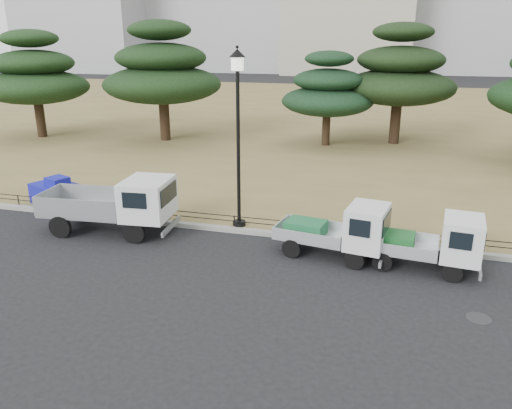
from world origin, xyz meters
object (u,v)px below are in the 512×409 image
(truck_large, at_px, (115,202))
(truck_kei_rear, at_px, (431,242))
(truck_kei_front, at_px, (340,230))
(street_lamp, at_px, (238,110))
(tarp_pile, at_px, (55,192))

(truck_large, height_order, truck_kei_rear, truck_large)
(truck_kei_front, relative_size, truck_kei_rear, 1.05)
(truck_large, distance_m, truck_kei_rear, 10.35)
(truck_kei_front, relative_size, street_lamp, 0.59)
(truck_large, bearing_deg, street_lamp, 13.77)
(truck_large, xyz_separation_m, truck_kei_front, (7.69, -0.03, -0.21))
(street_lamp, bearing_deg, truck_kei_front, -20.99)
(truck_kei_rear, xyz_separation_m, tarp_pile, (-14.15, 1.99, -0.24))
(truck_large, relative_size, truck_kei_front, 1.32)
(truck_kei_rear, bearing_deg, tarp_pile, 177.88)
(truck_kei_front, distance_m, street_lamp, 5.13)
(truck_kei_front, distance_m, tarp_pile, 11.65)
(truck_kei_rear, distance_m, street_lamp, 7.32)
(truck_kei_front, bearing_deg, truck_large, -170.94)
(street_lamp, height_order, tarp_pile, street_lamp)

